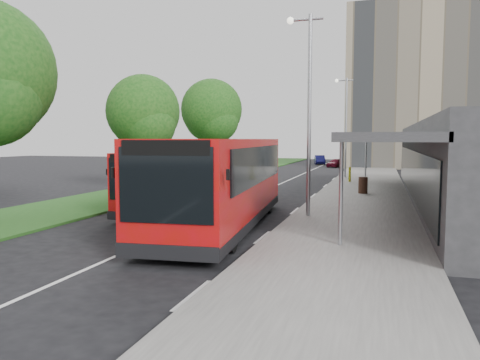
# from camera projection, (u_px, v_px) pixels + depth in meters

# --- Properties ---
(ground) EXTENTS (120.00, 120.00, 0.00)m
(ground) POSITION_uv_depth(u_px,v_px,m) (194.00, 222.00, 18.35)
(ground) COLOR black
(ground) RESTS_ON ground
(pavement) EXTENTS (5.00, 80.00, 0.15)m
(pavement) POSITION_uv_depth(u_px,v_px,m) (367.00, 181.00, 35.68)
(pavement) COLOR slate
(pavement) RESTS_ON ground
(grass_verge) EXTENTS (5.00, 80.00, 0.10)m
(grass_verge) POSITION_uv_depth(u_px,v_px,m) (208.00, 177.00, 39.44)
(grass_verge) COLOR #1A4B18
(grass_verge) RESTS_ON ground
(lane_centre_line) EXTENTS (0.12, 70.00, 0.01)m
(lane_centre_line) POSITION_uv_depth(u_px,v_px,m) (276.00, 186.00, 32.65)
(lane_centre_line) COLOR silver
(lane_centre_line) RESTS_ON ground
(kerb_dashes) EXTENTS (0.12, 56.00, 0.01)m
(kerb_dashes) POSITION_uv_depth(u_px,v_px,m) (330.00, 182.00, 35.51)
(kerb_dashes) COLOR silver
(kerb_dashes) RESTS_ON ground
(office_block) EXTENTS (22.00, 12.00, 18.00)m
(office_block) POSITION_uv_depth(u_px,v_px,m) (447.00, 89.00, 53.57)
(office_block) COLOR tan
(office_block) RESTS_ON ground
(station_building) EXTENTS (7.70, 26.00, 4.00)m
(station_building) POSITION_uv_depth(u_px,v_px,m) (464.00, 164.00, 22.67)
(station_building) COLOR #2B2B2D
(station_building) RESTS_ON ground
(tree_mid) EXTENTS (4.49, 4.49, 7.18)m
(tree_mid) POSITION_uv_depth(u_px,v_px,m) (144.00, 116.00, 28.61)
(tree_mid) COLOR black
(tree_mid) RESTS_ON ground
(tree_far) EXTENTS (5.21, 5.21, 8.38)m
(tree_far) POSITION_uv_depth(u_px,v_px,m) (212.00, 114.00, 39.98)
(tree_far) COLOR black
(tree_far) RESTS_ON ground
(lamp_post_near) EXTENTS (1.44, 0.28, 8.00)m
(lamp_post_near) POSITION_uv_depth(u_px,v_px,m) (307.00, 102.00, 18.66)
(lamp_post_near) COLOR #9C9DA4
(lamp_post_near) RESTS_ON pavement
(lamp_post_far) EXTENTS (1.44, 0.28, 8.00)m
(lamp_post_far) POSITION_uv_depth(u_px,v_px,m) (345.00, 121.00, 37.73)
(lamp_post_far) COLOR #9C9DA4
(lamp_post_far) RESTS_ON pavement
(bus_main) EXTENTS (3.91, 11.69, 3.26)m
(bus_main) POSITION_uv_depth(u_px,v_px,m) (222.00, 182.00, 17.10)
(bus_main) COLOR #B20912
(bus_main) RESTS_ON ground
(bus_second) EXTENTS (3.29, 9.79, 2.72)m
(bus_second) POSITION_uv_depth(u_px,v_px,m) (193.00, 179.00, 21.69)
(bus_second) COLOR #B20912
(bus_second) RESTS_ON ground
(litter_bin) EXTENTS (0.55, 0.55, 0.94)m
(litter_bin) POSITION_uv_depth(u_px,v_px,m) (363.00, 185.00, 26.82)
(litter_bin) COLOR #382117
(litter_bin) RESTS_ON pavement
(bollard) EXTENTS (0.21, 0.21, 1.07)m
(bollard) POSITION_uv_depth(u_px,v_px,m) (350.00, 174.00, 34.09)
(bollard) COLOR #FDFF0D
(bollard) RESTS_ON pavement
(car_near) EXTENTS (2.14, 3.27, 1.03)m
(car_near) POSITION_uv_depth(u_px,v_px,m) (336.00, 163.00, 54.22)
(car_near) COLOR maroon
(car_near) RESTS_ON ground
(car_far) EXTENTS (1.93, 3.71, 1.16)m
(car_far) POSITION_uv_depth(u_px,v_px,m) (320.00, 160.00, 60.85)
(car_far) COLOR navy
(car_far) RESTS_ON ground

